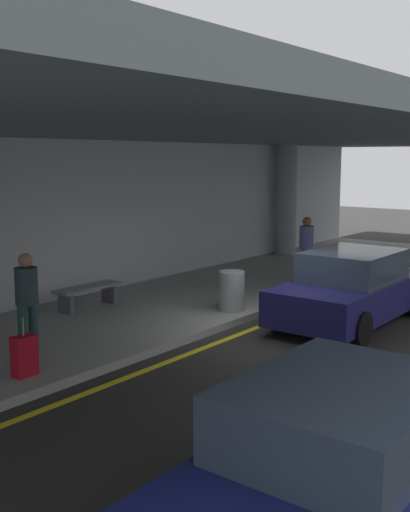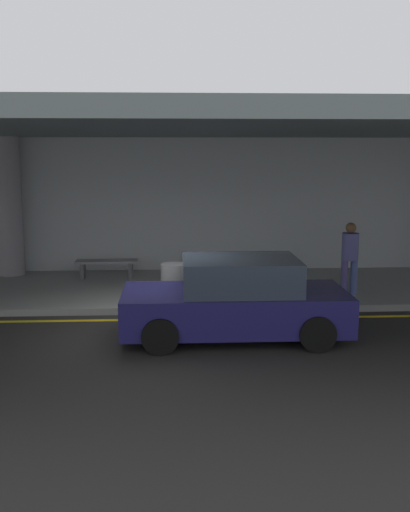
# 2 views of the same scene
# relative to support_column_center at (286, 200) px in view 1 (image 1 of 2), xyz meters

# --- Properties ---
(ground_plane) EXTENTS (60.00, 60.00, 0.00)m
(ground_plane) POSITION_rel_support_column_center_xyz_m (-8.00, -4.74, -1.97)
(ground_plane) COLOR #272625
(sidewalk) EXTENTS (26.00, 4.20, 0.15)m
(sidewalk) POSITION_rel_support_column_center_xyz_m (-8.00, -1.64, -1.90)
(sidewalk) COLOR gray
(sidewalk) RESTS_ON ground
(lane_stripe_yellow) EXTENTS (26.00, 0.14, 0.01)m
(lane_stripe_yellow) POSITION_rel_support_column_center_xyz_m (-8.00, -4.13, -1.97)
(lane_stripe_yellow) COLOR yellow
(lane_stripe_yellow) RESTS_ON ground
(support_column_center) EXTENTS (0.70, 0.70, 3.65)m
(support_column_center) POSITION_rel_support_column_center_xyz_m (0.00, 0.00, 0.00)
(support_column_center) COLOR gray
(support_column_center) RESTS_ON sidewalk
(ceiling_overhang) EXTENTS (28.00, 13.20, 0.30)m
(ceiling_overhang) POSITION_rel_support_column_center_xyz_m (-8.00, -2.14, 1.97)
(ceiling_overhang) COLOR slate
(ceiling_overhang) RESTS_ON support_column_far_left
(terminal_back_wall) EXTENTS (26.00, 0.30, 3.80)m
(terminal_back_wall) POSITION_rel_support_column_center_xyz_m (-8.00, 0.61, -0.07)
(terminal_back_wall) COLOR #AAAFB3
(terminal_back_wall) RESTS_ON ground
(car_navy) EXTENTS (4.10, 1.92, 1.50)m
(car_navy) POSITION_rel_support_column_center_xyz_m (-13.59, -8.61, -1.26)
(car_navy) COLOR navy
(car_navy) RESTS_ON ground
(car_navy_no2) EXTENTS (4.10, 1.92, 1.50)m
(car_navy_no2) POSITION_rel_support_column_center_xyz_m (-6.49, -5.43, -1.26)
(car_navy_no2) COLOR #1C1A51
(car_navy_no2) RESTS_ON ground
(traveler_with_luggage) EXTENTS (0.38, 0.38, 1.68)m
(traveler_with_luggage) POSITION_rel_support_column_center_xyz_m (-12.09, -2.22, -0.86)
(traveler_with_luggage) COLOR #17332B
(traveler_with_luggage) RESTS_ON sidewalk
(person_waiting_for_ride) EXTENTS (0.38, 0.38, 1.68)m
(person_waiting_for_ride) POSITION_rel_support_column_center_xyz_m (-3.61, -2.79, -0.86)
(person_waiting_for_ride) COLOR #4C4484
(person_waiting_for_ride) RESTS_ON sidewalk
(suitcase_upright_primary) EXTENTS (0.36, 0.22, 0.90)m
(suitcase_upright_primary) POSITION_rel_support_column_center_xyz_m (-12.86, -3.16, -1.51)
(suitcase_upright_primary) COLOR maroon
(suitcase_upright_primary) RESTS_ON sidewalk
(bench_metal) EXTENTS (1.60, 0.50, 0.48)m
(bench_metal) POSITION_rel_support_column_center_xyz_m (-9.39, -0.65, -1.47)
(bench_metal) COLOR slate
(bench_metal) RESTS_ON sidewalk
(trash_bin_steel) EXTENTS (0.56, 0.56, 0.85)m
(trash_bin_steel) POSITION_rel_support_column_center_xyz_m (-7.64, -3.23, -1.40)
(trash_bin_steel) COLOR gray
(trash_bin_steel) RESTS_ON sidewalk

